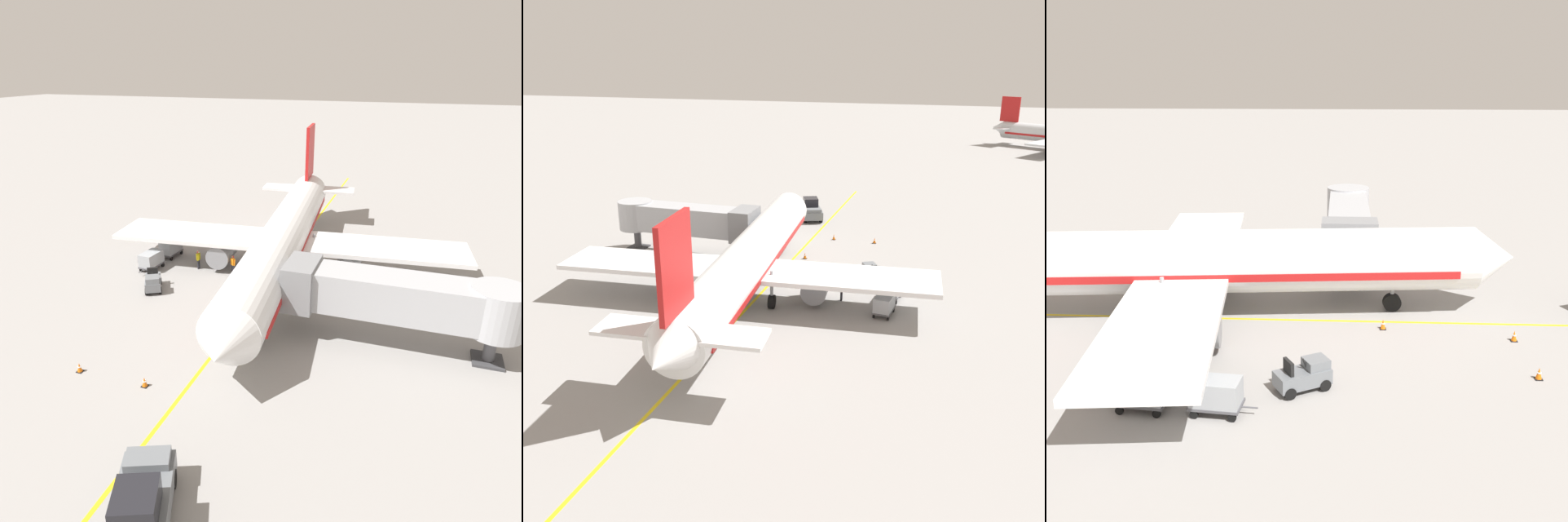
{
  "view_description": "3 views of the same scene",
  "coord_description": "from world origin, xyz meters",
  "views": [
    {
      "loc": [
        -10.97,
        34.68,
        16.79
      ],
      "look_at": [
        -0.05,
        2.74,
        2.72
      ],
      "focal_mm": 32.85,
      "sensor_mm": 36.0,
      "label": 1
    },
    {
      "loc": [
        15.72,
        -43.47,
        18.76
      ],
      "look_at": [
        1.58,
        0.76,
        2.56
      ],
      "focal_mm": 40.94,
      "sensor_mm": 36.0,
      "label": 2
    },
    {
      "loc": [
        33.85,
        6.54,
        14.02
      ],
      "look_at": [
        -2.47,
        4.56,
        2.86
      ],
      "focal_mm": 43.17,
      "sensor_mm": 36.0,
      "label": 3
    }
  ],
  "objects": [
    {
      "name": "gate_lead_in_line",
      "position": [
        0.0,
        0.0,
        0.0
      ],
      "size": [
        0.24,
        80.0,
        0.01
      ],
      "primitive_type": "cube",
      "color": "gold",
      "rests_on": "ground"
    },
    {
      "name": "safety_cone_nose_left",
      "position": [
        1.07,
        9.02,
        0.29
      ],
      "size": [
        0.36,
        0.36,
        0.59
      ],
      "color": "black",
      "rests_on": "ground"
    },
    {
      "name": "ground_crew_wing_walker",
      "position": [
        6.68,
        -0.04,
        0.95
      ],
      "size": [
        0.25,
        0.72,
        1.69
      ],
      "color": "#232328",
      "rests_on": "ground"
    },
    {
      "name": "safety_cone_wing_tip",
      "position": [
        2.31,
        15.97,
        0.29
      ],
      "size": [
        0.36,
        0.36,
        0.59
      ],
      "color": "black",
      "rests_on": "ground"
    },
    {
      "name": "jet_bridge",
      "position": [
        -10.5,
        7.12,
        3.46
      ],
      "size": [
        14.43,
        3.5,
        4.98
      ],
      "color": "#A8AAAF",
      "rests_on": "ground"
    },
    {
      "name": "baggage_tug_lead",
      "position": [
        8.23,
        5.01,
        0.71
      ],
      "size": [
        2.29,
        2.77,
        1.62
      ],
      "color": "slate",
      "rests_on": "ground"
    },
    {
      "name": "baggage_cart_second_in_train",
      "position": [
        10.36,
        -1.81,
        0.95
      ],
      "size": [
        1.52,
        2.95,
        1.58
      ],
      "color": "#4C4C51",
      "rests_on": "ground"
    },
    {
      "name": "safety_cone_nose_right",
      "position": [
        6.66,
        16.0,
        0.29
      ],
      "size": [
        0.36,
        0.36,
        0.59
      ],
      "color": "black",
      "rests_on": "ground"
    },
    {
      "name": "ground_plane",
      "position": [
        0.0,
        0.0,
        0.0
      ],
      "size": [
        400.0,
        400.0,
        0.0
      ],
      "primitive_type": "plane",
      "color": "gray"
    },
    {
      "name": "ground_crew_loader",
      "position": [
        3.39,
        0.05,
        0.95
      ],
      "size": [
        0.66,
        0.47,
        1.69
      ],
      "color": "#232328",
      "rests_on": "ground"
    },
    {
      "name": "baggage_cart_front",
      "position": [
        10.51,
        1.41,
        0.95
      ],
      "size": [
        1.52,
        2.95,
        1.58
      ],
      "color": "#4C4C51",
      "rests_on": "ground"
    },
    {
      "name": "parked_airliner",
      "position": [
        -0.62,
        -1.7,
        3.19
      ],
      "size": [
        30.37,
        37.35,
        10.63
      ],
      "color": "white",
      "rests_on": "ground"
    }
  ]
}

